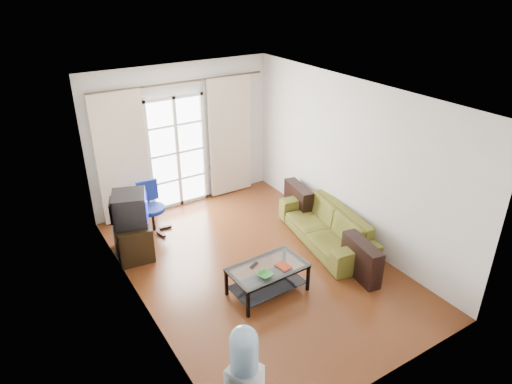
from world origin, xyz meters
TOP-DOWN VIEW (x-y plane):
  - floor at (0.00, 0.00)m, footprint 5.20×5.20m
  - ceiling at (0.00, 0.00)m, footprint 5.20×5.20m
  - wall_back at (0.00, 2.60)m, footprint 3.60×0.02m
  - wall_front at (0.00, -2.60)m, footprint 3.60×0.02m
  - wall_left at (-1.80, 0.00)m, footprint 0.02×5.20m
  - wall_right at (1.80, 0.00)m, footprint 0.02×5.20m
  - french_door at (-0.15, 2.54)m, footprint 1.16×0.06m
  - curtain_rod at (0.00, 2.50)m, footprint 3.30×0.04m
  - curtain_left at (-1.20, 2.48)m, footprint 0.90×0.07m
  - curtain_right at (0.95, 2.48)m, footprint 0.90×0.07m
  - radiator at (0.80, 2.50)m, footprint 0.64×0.12m
  - sofa at (1.36, -0.04)m, footprint 2.32×1.50m
  - coffee_table at (-0.22, -0.65)m, footprint 1.10×0.65m
  - bowl at (-0.36, -0.80)m, footprint 0.29×0.29m
  - book at (-0.11, -0.77)m, footprint 0.21×0.25m
  - remote at (-0.36, -0.51)m, footprint 0.16×0.11m
  - tv_stand at (-1.51, 1.33)m, footprint 0.63×0.85m
  - crt_tv at (-1.51, 1.33)m, footprint 0.66×0.68m
  - task_chair at (-0.98, 1.84)m, footprint 0.67×0.67m
  - water_cooler at (-1.60, -2.35)m, footprint 0.36×0.36m

SIDE VIEW (x-z plane):
  - floor at x=0.00m, z-range 0.00..0.00m
  - task_chair at x=-0.98m, z-range -0.19..0.72m
  - coffee_table at x=-0.22m, z-range 0.06..0.50m
  - tv_stand at x=-1.51m, z-range 0.00..0.58m
  - sofa at x=1.36m, z-range 0.00..0.60m
  - radiator at x=0.80m, z-range 0.01..0.65m
  - remote at x=-0.36m, z-range 0.44..0.46m
  - book at x=-0.11m, z-range 0.44..0.46m
  - bowl at x=-0.36m, z-range 0.44..0.49m
  - water_cooler at x=-1.60m, z-range 0.03..1.38m
  - crt_tv at x=-1.51m, z-range 0.58..1.08m
  - french_door at x=-0.15m, z-range 0.00..2.15m
  - curtain_left at x=-1.20m, z-range 0.02..2.38m
  - curtain_right at x=0.95m, z-range 0.02..2.38m
  - wall_back at x=0.00m, z-range 0.00..2.70m
  - wall_front at x=0.00m, z-range 0.00..2.70m
  - wall_left at x=-1.80m, z-range 0.00..2.70m
  - wall_right at x=1.80m, z-range 0.00..2.70m
  - curtain_rod at x=0.00m, z-range 2.36..2.40m
  - ceiling at x=0.00m, z-range 2.70..2.70m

